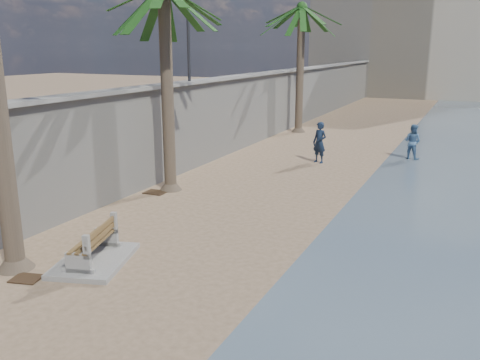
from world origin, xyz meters
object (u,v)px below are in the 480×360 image
(palm_back, at_px, (302,9))
(person_b, at_px, (413,140))
(bench_far, at_px, (93,247))
(person_a, at_px, (320,139))

(palm_back, distance_m, person_b, 10.64)
(palm_back, xyz_separation_m, person_b, (7.11, -5.00, -6.13))
(bench_far, bearing_deg, person_a, 82.36)
(palm_back, bearing_deg, person_a, -64.96)
(person_b, bearing_deg, palm_back, -14.98)
(bench_far, distance_m, palm_back, 21.34)
(bench_far, height_order, person_a, person_a)
(person_a, distance_m, person_b, 4.40)
(bench_far, distance_m, person_b, 16.10)
(bench_far, bearing_deg, person_b, 70.85)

